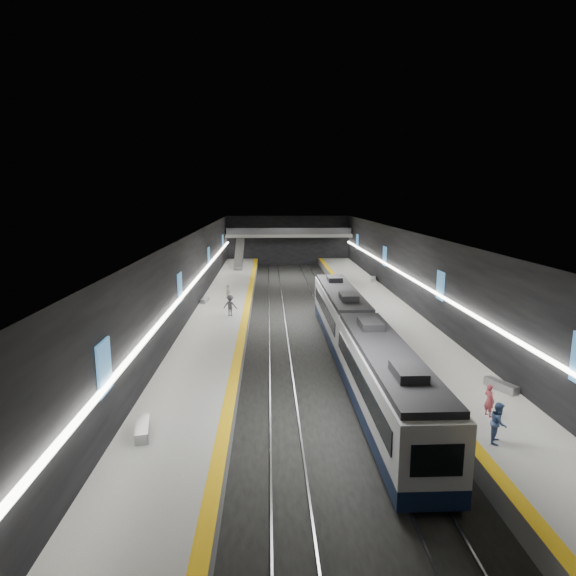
{
  "coord_description": "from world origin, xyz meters",
  "views": [
    {
      "loc": [
        -3.25,
        -43.71,
        11.35
      ],
      "look_at": [
        -1.33,
        3.34,
        2.2
      ],
      "focal_mm": 30.0,
      "sensor_mm": 36.0,
      "label": 1
    }
  ],
  "objects_px": {
    "passenger_right_b": "(499,423)",
    "train": "(357,338)",
    "escalator": "(239,254)",
    "bench_left_near": "(143,429)",
    "passenger_left_b": "(230,306)",
    "bench_right_far": "(373,279)",
    "bench_left_far": "(205,300)",
    "passenger_left_a": "(228,295)",
    "passenger_right_a": "(489,401)",
    "bench_right_near": "(501,386)"
  },
  "relations": [
    {
      "from": "bench_right_near",
      "to": "passenger_left_a",
      "type": "xyz_separation_m",
      "value": [
        -16.34,
        21.17,
        0.76
      ]
    },
    {
      "from": "escalator",
      "to": "passenger_right_b",
      "type": "xyz_separation_m",
      "value": [
        13.9,
        -51.28,
        -1.01
      ]
    },
    {
      "from": "bench_right_near",
      "to": "passenger_right_a",
      "type": "distance_m",
      "value": 3.74
    },
    {
      "from": "passenger_right_b",
      "to": "passenger_left_a",
      "type": "height_order",
      "value": "passenger_left_a"
    },
    {
      "from": "escalator",
      "to": "bench_left_far",
      "type": "xyz_separation_m",
      "value": [
        -2.0,
        -23.48,
        -1.7
      ]
    },
    {
      "from": "passenger_right_b",
      "to": "passenger_right_a",
      "type": "bearing_deg",
      "value": 14.2
    },
    {
      "from": "passenger_right_a",
      "to": "passenger_right_b",
      "type": "distance_m",
      "value": 2.54
    },
    {
      "from": "bench_left_far",
      "to": "escalator",
      "type": "bearing_deg",
      "value": 94.61
    },
    {
      "from": "train",
      "to": "bench_right_far",
      "type": "distance_m",
      "value": 28.14
    },
    {
      "from": "bench_left_far",
      "to": "passenger_left_a",
      "type": "relative_size",
      "value": 0.84
    },
    {
      "from": "bench_right_near",
      "to": "passenger_left_a",
      "type": "height_order",
      "value": "passenger_left_a"
    },
    {
      "from": "bench_right_far",
      "to": "passenger_right_b",
      "type": "bearing_deg",
      "value": -82.56
    },
    {
      "from": "train",
      "to": "passenger_left_b",
      "type": "xyz_separation_m",
      "value": [
        -9.09,
        10.79,
        -0.28
      ]
    },
    {
      "from": "passenger_left_b",
      "to": "bench_right_near",
      "type": "bearing_deg",
      "value": 145.46
    },
    {
      "from": "bench_left_far",
      "to": "passenger_right_a",
      "type": "relative_size",
      "value": 1.06
    },
    {
      "from": "bench_right_near",
      "to": "passenger_right_b",
      "type": "distance_m",
      "value": 6.2
    },
    {
      "from": "passenger_right_b",
      "to": "passenger_left_b",
      "type": "relative_size",
      "value": 0.96
    },
    {
      "from": "passenger_left_a",
      "to": "passenger_right_a",
      "type": "bearing_deg",
      "value": 9.19
    },
    {
      "from": "train",
      "to": "bench_right_near",
      "type": "distance_m",
      "value": 9.05
    },
    {
      "from": "passenger_left_a",
      "to": "train",
      "type": "bearing_deg",
      "value": 11.07
    },
    {
      "from": "passenger_right_b",
      "to": "passenger_left_b",
      "type": "xyz_separation_m",
      "value": [
        -13.0,
        22.26,
        0.03
      ]
    },
    {
      "from": "bench_right_near",
      "to": "bench_right_far",
      "type": "relative_size",
      "value": 0.93
    },
    {
      "from": "bench_left_far",
      "to": "passenger_right_a",
      "type": "height_order",
      "value": "passenger_right_a"
    },
    {
      "from": "bench_right_near",
      "to": "passenger_left_a",
      "type": "distance_m",
      "value": 26.75
    },
    {
      "from": "bench_right_far",
      "to": "train",
      "type": "bearing_deg",
      "value": -92.4
    },
    {
      "from": "bench_left_near",
      "to": "bench_right_far",
      "type": "distance_m",
      "value": 41.66
    },
    {
      "from": "bench_left_near",
      "to": "bench_right_near",
      "type": "xyz_separation_m",
      "value": [
        18.06,
        4.19,
        -0.01
      ]
    },
    {
      "from": "passenger_right_b",
      "to": "bench_left_near",
      "type": "bearing_deg",
      "value": 115.91
    },
    {
      "from": "passenger_right_a",
      "to": "passenger_right_b",
      "type": "height_order",
      "value": "passenger_right_b"
    },
    {
      "from": "passenger_right_b",
      "to": "train",
      "type": "bearing_deg",
      "value": 49.57
    },
    {
      "from": "train",
      "to": "bench_left_far",
      "type": "xyz_separation_m",
      "value": [
        -12.0,
        16.32,
        -0.99
      ]
    },
    {
      "from": "bench_left_near",
      "to": "bench_left_far",
      "type": "xyz_separation_m",
      "value": [
        -0.67,
        26.5,
        -0.04
      ]
    },
    {
      "from": "escalator",
      "to": "bench_left_near",
      "type": "xyz_separation_m",
      "value": [
        -1.33,
        -49.98,
        -1.65
      ]
    },
    {
      "from": "bench_left_near",
      "to": "passenger_left_b",
      "type": "distance_m",
      "value": 21.09
    },
    {
      "from": "escalator",
      "to": "passenger_left_a",
      "type": "xyz_separation_m",
      "value": [
        0.38,
        -24.63,
        -0.91
      ]
    },
    {
      "from": "bench_left_near",
      "to": "passenger_left_b",
      "type": "relative_size",
      "value": 1.09
    },
    {
      "from": "escalator",
      "to": "bench_right_far",
      "type": "bearing_deg",
      "value": -36.48
    },
    {
      "from": "bench_left_near",
      "to": "passenger_right_b",
      "type": "height_order",
      "value": "passenger_right_b"
    },
    {
      "from": "passenger_right_a",
      "to": "bench_right_near",
      "type": "bearing_deg",
      "value": -52.58
    },
    {
      "from": "bench_right_far",
      "to": "passenger_left_a",
      "type": "relative_size",
      "value": 1.03
    },
    {
      "from": "bench_left_far",
      "to": "passenger_right_b",
      "type": "bearing_deg",
      "value": -50.74
    },
    {
      "from": "bench_left_near",
      "to": "passenger_left_a",
      "type": "bearing_deg",
      "value": 74.58
    },
    {
      "from": "bench_right_near",
      "to": "passenger_right_a",
      "type": "xyz_separation_m",
      "value": [
        -2.1,
        -3.05,
        0.56
      ]
    },
    {
      "from": "escalator",
      "to": "passenger_left_b",
      "type": "bearing_deg",
      "value": -88.21
    },
    {
      "from": "train",
      "to": "escalator",
      "type": "bearing_deg",
      "value": 104.1
    },
    {
      "from": "escalator",
      "to": "passenger_right_a",
      "type": "height_order",
      "value": "escalator"
    },
    {
      "from": "train",
      "to": "passenger_right_a",
      "type": "bearing_deg",
      "value": -62.87
    },
    {
      "from": "escalator",
      "to": "bench_right_far",
      "type": "xyz_separation_m",
      "value": [
        17.0,
        -12.57,
        -1.65
      ]
    },
    {
      "from": "passenger_left_b",
      "to": "bench_right_far",
      "type": "bearing_deg",
      "value": -122.23
    },
    {
      "from": "bench_left_near",
      "to": "passenger_right_b",
      "type": "xyz_separation_m",
      "value": [
        15.23,
        -1.3,
        0.64
      ]
    }
  ]
}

